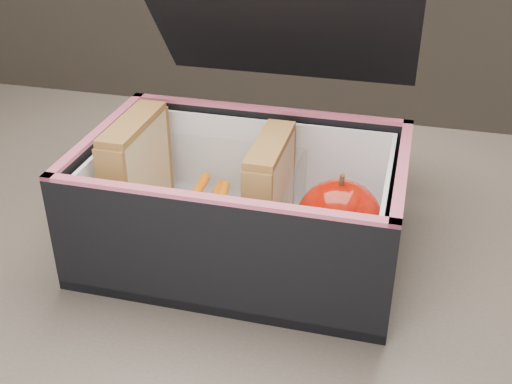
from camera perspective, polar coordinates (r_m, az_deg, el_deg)
kitchen_table at (r=0.66m, az=2.40°, el=-14.39°), size 1.20×0.80×0.75m
lunch_bag at (r=0.61m, az=-1.01°, el=-0.15°), size 0.30×0.32×0.26m
plastic_tub at (r=0.63m, az=-4.74°, el=-0.78°), size 0.18×0.13×0.07m
sandwich_left at (r=0.64m, az=-10.50°, el=1.68°), size 0.03×0.10×0.11m
sandwich_right at (r=0.60m, az=1.24°, el=-0.04°), size 0.03×0.10×0.11m
carrot_sticks at (r=0.64m, az=-4.17°, el=-1.77°), size 0.05×0.13×0.03m
paper_napkin at (r=0.62m, az=6.84°, el=-5.02°), size 0.08×0.08×0.01m
red_apple at (r=0.59m, az=7.39°, el=-2.38°), size 0.10×0.10×0.08m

